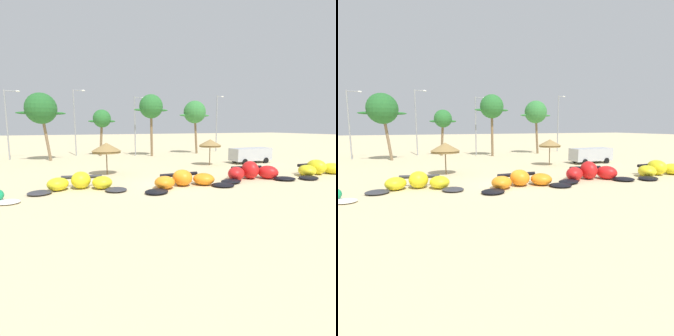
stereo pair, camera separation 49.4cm
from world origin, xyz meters
The scene contains 16 objects.
ground_plane centered at (0.00, 0.00, 0.00)m, with size 260.00×260.00×0.00m, color beige.
kite_left centered at (-6.40, 0.95, 0.48)m, with size 6.80×3.84×1.25m.
kite_left_of_center centered at (0.95, -1.00, 0.48)m, with size 7.47×3.42×1.24m.
kite_center centered at (7.50, -0.63, 0.59)m, with size 6.97×3.72×1.54m.
kite_right_of_center centered at (14.75, -1.28, 0.54)m, with size 7.67×3.50×1.40m.
beach_umbrella_near_van centered at (-3.59, 6.28, 2.53)m, with size 2.72×2.72×3.01m.
beach_umbrella_middle centered at (8.56, 8.20, 2.57)m, with size 2.58×2.58×3.01m.
parked_van centered at (14.16, 8.10, 1.09)m, with size 5.27×2.30×1.84m.
palm_left centered at (-9.41, 19.74, 6.68)m, with size 5.89×3.93×8.69m.
palm_left_of_gap centered at (-1.26, 23.48, 5.52)m, with size 4.05×2.70×6.99m.
palm_center_left centered at (5.43, 19.99, 7.29)m, with size 5.26×3.51×9.13m.
palm_center_right centered at (13.28, 21.14, 6.68)m, with size 5.44×3.63×8.57m.
lamppost_west centered at (-13.63, 22.86, 5.17)m, with size 1.97×0.24×9.22m.
lamppost_west_center centered at (-4.96, 24.97, 5.52)m, with size 1.83×0.24×9.95m.
lamppost_east_center centered at (3.53, 21.71, 4.98)m, with size 1.76×0.24×8.90m.
lamppost_east centered at (18.85, 23.19, 5.40)m, with size 1.40×0.24×9.80m.
Camera 1 is at (-7.83, -19.28, 4.54)m, focal length 29.34 mm.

